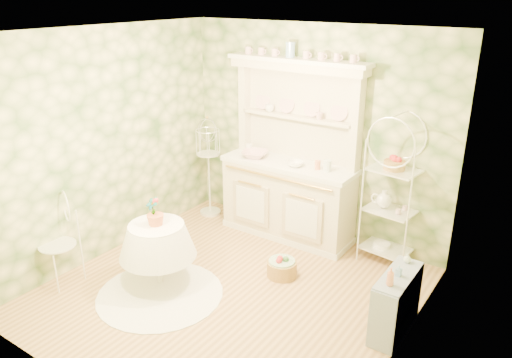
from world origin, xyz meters
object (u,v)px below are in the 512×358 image
Objects in this scene: side_shelf at (396,304)px; cafe_chair at (58,248)px; floor_basket at (282,268)px; kitchen_dresser at (289,152)px; birdcage_stand at (209,168)px; round_table at (158,253)px; bakers_rack at (392,186)px.

cafe_chair reaches higher than side_shelf.
cafe_chair is at bearing -143.02° from floor_basket.
kitchen_dresser is at bearing 117.88° from floor_basket.
birdcage_stand is at bearing -176.92° from kitchen_dresser.
round_table is 0.88× the size of cafe_chair.
round_table is 1.39m from floor_basket.
cafe_chair is (-3.36, -1.26, 0.12)m from side_shelf.
round_table is at bearing -107.04° from kitchen_dresser.
side_shelf is at bearing -9.20° from floor_basket.
floor_basket is at bearing -62.12° from kitchen_dresser.
bakers_rack is 2.60m from birdcage_stand.
kitchen_dresser is 2.36m from side_shelf.
side_shelf is at bearing -18.98° from birdcage_stand.
cafe_chair is 2.67× the size of floor_basket.
cafe_chair is at bearing -131.18° from bakers_rack.
bakers_rack is 3.79m from cafe_chair.
floor_basket is at bearing -122.33° from bakers_rack.
bakers_rack reaches higher than birdcage_stand.
birdcage_stand is (-1.26, -0.07, -0.45)m from kitchen_dresser.
cafe_chair is 2.36m from birdcage_stand.
kitchen_dresser is at bearing 142.54° from side_shelf.
bakers_rack is 2.74m from round_table.
side_shelf is 3.59m from cafe_chair.
kitchen_dresser is 2.04m from round_table.
birdcage_stand is at bearing 112.13° from round_table.
kitchen_dresser is at bearing 3.08° from birdcage_stand.
kitchen_dresser reaches higher than bakers_rack.
round_table is at bearing -67.87° from birdcage_stand.
birdcage_stand reaches higher than round_table.
birdcage_stand is (-3.14, 1.08, 0.40)m from side_shelf.
birdcage_stand is at bearing -169.30° from bakers_rack.
floor_basket is at bearing 40.32° from round_table.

